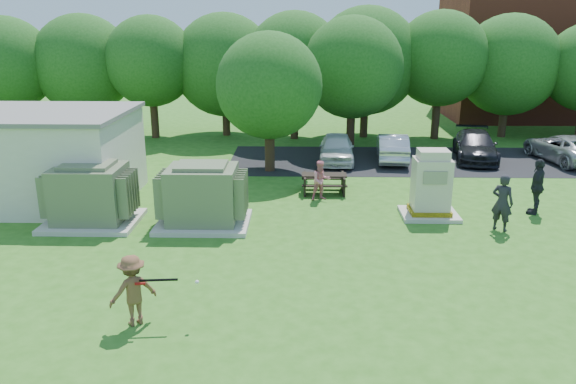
{
  "coord_description": "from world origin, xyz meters",
  "views": [
    {
      "loc": [
        0.42,
        -12.87,
        6.48
      ],
      "look_at": [
        0.0,
        4.0,
        1.3
      ],
      "focal_mm": 35.0,
      "sensor_mm": 36.0,
      "label": 1
    }
  ],
  "objects_px": {
    "generator_cabinet": "(431,188)",
    "car_white": "(337,148)",
    "picnic_table": "(324,181)",
    "person_at_picnic": "(321,180)",
    "car_silver_b": "(564,148)",
    "car_silver_a": "(392,147)",
    "batter": "(133,290)",
    "car_dark": "(475,146)",
    "person_walking_right": "(537,186)",
    "transformer_left": "(90,196)",
    "transformer_right": "(203,197)",
    "person_by_generator": "(502,203)"
  },
  "relations": [
    {
      "from": "person_at_picnic",
      "to": "car_silver_a",
      "type": "height_order",
      "value": "person_at_picnic"
    },
    {
      "from": "transformer_right",
      "to": "person_at_picnic",
      "type": "distance_m",
      "value": 4.84
    },
    {
      "from": "transformer_right",
      "to": "car_silver_b",
      "type": "relative_size",
      "value": 0.65
    },
    {
      "from": "picnic_table",
      "to": "car_silver_b",
      "type": "xyz_separation_m",
      "value": [
        11.65,
        5.41,
        0.18
      ]
    },
    {
      "from": "batter",
      "to": "car_dark",
      "type": "distance_m",
      "value": 19.84
    },
    {
      "from": "picnic_table",
      "to": "person_at_picnic",
      "type": "bearing_deg",
      "value": -99.57
    },
    {
      "from": "transformer_left",
      "to": "car_white",
      "type": "distance_m",
      "value": 12.22
    },
    {
      "from": "generator_cabinet",
      "to": "car_white",
      "type": "bearing_deg",
      "value": 109.71
    },
    {
      "from": "person_by_generator",
      "to": "car_white",
      "type": "height_order",
      "value": "person_by_generator"
    },
    {
      "from": "car_silver_a",
      "to": "car_dark",
      "type": "bearing_deg",
      "value": -169.87
    },
    {
      "from": "car_dark",
      "to": "car_silver_b",
      "type": "bearing_deg",
      "value": 6.5
    },
    {
      "from": "car_white",
      "to": "batter",
      "type": "bearing_deg",
      "value": -106.58
    },
    {
      "from": "person_at_picnic",
      "to": "car_dark",
      "type": "bearing_deg",
      "value": 22.69
    },
    {
      "from": "person_by_generator",
      "to": "car_silver_a",
      "type": "xyz_separation_m",
      "value": [
        -2.05,
        9.31,
        -0.28
      ]
    },
    {
      "from": "transformer_left",
      "to": "person_at_picnic",
      "type": "xyz_separation_m",
      "value": [
        7.65,
        2.79,
        -0.22
      ]
    },
    {
      "from": "batter",
      "to": "transformer_left",
      "type": "bearing_deg",
      "value": -96.66
    },
    {
      "from": "generator_cabinet",
      "to": "batter",
      "type": "bearing_deg",
      "value": -137.68
    },
    {
      "from": "generator_cabinet",
      "to": "transformer_left",
      "type": "bearing_deg",
      "value": -174.84
    },
    {
      "from": "transformer_right",
      "to": "generator_cabinet",
      "type": "bearing_deg",
      "value": 7.64
    },
    {
      "from": "car_silver_b",
      "to": "car_silver_a",
      "type": "bearing_deg",
      "value": -9.36
    },
    {
      "from": "car_white",
      "to": "car_dark",
      "type": "height_order",
      "value": "car_white"
    },
    {
      "from": "transformer_right",
      "to": "person_walking_right",
      "type": "relative_size",
      "value": 1.53
    },
    {
      "from": "generator_cabinet",
      "to": "batter",
      "type": "xyz_separation_m",
      "value": [
        -8.09,
        -7.37,
        -0.21
      ]
    },
    {
      "from": "batter",
      "to": "person_by_generator",
      "type": "relative_size",
      "value": 0.88
    },
    {
      "from": "car_white",
      "to": "car_silver_a",
      "type": "xyz_separation_m",
      "value": [
        2.69,
        0.35,
        -0.02
      ]
    },
    {
      "from": "picnic_table",
      "to": "car_white",
      "type": "xyz_separation_m",
      "value": [
        0.77,
        4.98,
        0.21
      ]
    },
    {
      "from": "car_dark",
      "to": "person_walking_right",
      "type": "bearing_deg",
      "value": -81.52
    },
    {
      "from": "batter",
      "to": "person_at_picnic",
      "type": "height_order",
      "value": "batter"
    },
    {
      "from": "person_at_picnic",
      "to": "person_walking_right",
      "type": "relative_size",
      "value": 0.77
    },
    {
      "from": "car_dark",
      "to": "car_silver_a",
      "type": "bearing_deg",
      "value": -164.8
    },
    {
      "from": "generator_cabinet",
      "to": "car_silver_b",
      "type": "distance_m",
      "value": 11.48
    },
    {
      "from": "transformer_right",
      "to": "car_silver_a",
      "type": "height_order",
      "value": "transformer_right"
    },
    {
      "from": "transformer_right",
      "to": "batter",
      "type": "bearing_deg",
      "value": -94.15
    },
    {
      "from": "car_dark",
      "to": "picnic_table",
      "type": "bearing_deg",
      "value": -132.64
    },
    {
      "from": "transformer_right",
      "to": "generator_cabinet",
      "type": "xyz_separation_m",
      "value": [
        7.63,
        1.02,
        0.05
      ]
    },
    {
      "from": "batter",
      "to": "car_dark",
      "type": "bearing_deg",
      "value": -161.23
    },
    {
      "from": "transformer_left",
      "to": "car_white",
      "type": "height_order",
      "value": "transformer_left"
    },
    {
      "from": "car_silver_a",
      "to": "picnic_table",
      "type": "bearing_deg",
      "value": 62.21
    },
    {
      "from": "batter",
      "to": "picnic_table",
      "type": "bearing_deg",
      "value": -148.14
    },
    {
      "from": "car_silver_b",
      "to": "generator_cabinet",
      "type": "bearing_deg",
      "value": 35.0
    },
    {
      "from": "batter",
      "to": "car_silver_a",
      "type": "bearing_deg",
      "value": -151.27
    },
    {
      "from": "batter",
      "to": "car_dark",
      "type": "height_order",
      "value": "batter"
    },
    {
      "from": "generator_cabinet",
      "to": "person_by_generator",
      "type": "height_order",
      "value": "generator_cabinet"
    },
    {
      "from": "generator_cabinet",
      "to": "person_walking_right",
      "type": "xyz_separation_m",
      "value": [
        3.74,
        0.38,
        -0.04
      ]
    },
    {
      "from": "picnic_table",
      "to": "batter",
      "type": "relative_size",
      "value": 1.07
    },
    {
      "from": "person_at_picnic",
      "to": "generator_cabinet",
      "type": "bearing_deg",
      "value": -43.71
    },
    {
      "from": "picnic_table",
      "to": "car_dark",
      "type": "bearing_deg",
      "value": 37.09
    },
    {
      "from": "transformer_right",
      "to": "car_silver_a",
      "type": "bearing_deg",
      "value": 50.07
    },
    {
      "from": "picnic_table",
      "to": "transformer_right",
      "type": "bearing_deg",
      "value": -137.88
    },
    {
      "from": "person_by_generator",
      "to": "transformer_left",
      "type": "bearing_deg",
      "value": 36.42
    }
  ]
}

